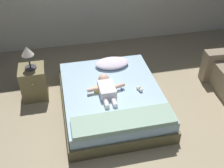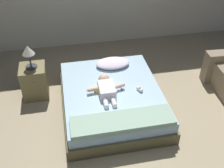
% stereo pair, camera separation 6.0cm
% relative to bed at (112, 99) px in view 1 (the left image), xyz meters
% --- Properties ---
extents(ground_plane, '(8.00, 8.00, 0.00)m').
position_rel_bed_xyz_m(ground_plane, '(-0.00, -0.92, -0.17)').
color(ground_plane, tan).
extents(bed, '(1.42, 1.73, 0.34)m').
position_rel_bed_xyz_m(bed, '(0.00, 0.00, 0.00)').
color(bed, brown).
rests_on(bed, ground_plane).
extents(pillow, '(0.54, 0.34, 0.10)m').
position_rel_bed_xyz_m(pillow, '(0.13, 0.60, 0.23)').
color(pillow, white).
rests_on(pillow, bed).
extents(baby, '(0.54, 0.62, 0.16)m').
position_rel_bed_xyz_m(baby, '(-0.09, -0.03, 0.24)').
color(baby, white).
rests_on(baby, bed).
extents(toothbrush, '(0.02, 0.13, 0.02)m').
position_rel_bed_xyz_m(toothbrush, '(0.13, 0.00, 0.18)').
color(toothbrush, blue).
rests_on(toothbrush, bed).
extents(nightstand, '(0.38, 0.41, 0.52)m').
position_rel_bed_xyz_m(nightstand, '(-1.11, 0.53, 0.09)').
color(nightstand, olive).
rests_on(nightstand, ground_plane).
extents(lamp, '(0.18, 0.18, 0.36)m').
position_rel_bed_xyz_m(lamp, '(-1.11, 0.53, 0.61)').
color(lamp, '#333338').
rests_on(lamp, nightstand).
extents(blanket, '(1.28, 0.34, 0.07)m').
position_rel_bed_xyz_m(blanket, '(-0.00, -0.68, 0.21)').
color(blanket, '#93B29A').
rests_on(blanket, bed).
extents(toy_block, '(0.10, 0.10, 0.08)m').
position_rel_bed_xyz_m(toy_block, '(-0.21, -0.00, 0.21)').
color(toy_block, '#EBBE4A').
rests_on(toy_block, bed).
extents(baby_bottle, '(0.08, 0.11, 0.07)m').
position_rel_bed_xyz_m(baby_bottle, '(0.38, -0.10, 0.21)').
color(baby_bottle, white).
rests_on(baby_bottle, bed).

